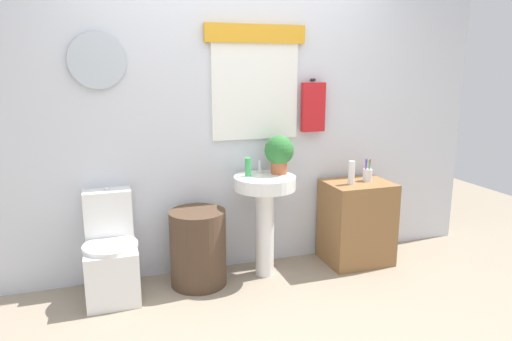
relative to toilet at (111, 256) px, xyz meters
The scene contains 11 objects.
ground_plane 1.37m from the toilet, 41.53° to the right, with size 8.00×8.00×0.00m, color gray.
back_wall 1.45m from the toilet, 14.64° to the left, with size 4.40×0.18×2.60m.
toilet is the anchor object (origin of this frame).
laundry_hamper 0.63m from the toilet, ahead, with size 0.43×0.43×0.58m, color #4C3828.
pedestal_sink 1.21m from the toilet, ahead, with size 0.48×0.48×0.81m.
faucet 1.30m from the toilet, ahead, with size 0.03×0.03×0.10m, color silver.
wooden_cabinet 2.00m from the toilet, ahead, with size 0.54×0.44×0.70m, color olive.
soap_bottle 1.20m from the toilet, ahead, with size 0.05×0.05×0.14m, color green.
potted_plant 1.48m from the toilet, ahead, with size 0.23×0.23×0.30m.
lotion_bottle 1.97m from the toilet, ahead, with size 0.05×0.05×0.19m, color white.
toothbrush_cup 2.14m from the toilet, ahead, with size 0.08×0.08×0.19m.
Camera 1 is at (-0.99, -2.42, 1.63)m, focal length 32.41 mm.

